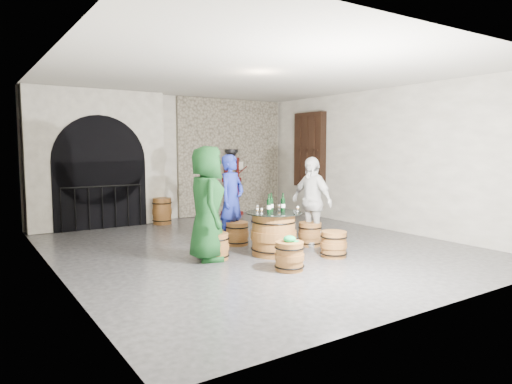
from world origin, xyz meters
TOP-DOWN VIEW (x-y plane):
  - ground at (0.00, 0.00)m, footprint 8.00×8.00m
  - wall_back at (0.00, 4.00)m, footprint 8.00×0.00m
  - wall_front at (0.00, -4.00)m, footprint 8.00×0.00m
  - wall_left at (-3.50, 0.00)m, footprint 0.00×8.00m
  - wall_right at (3.50, 0.00)m, footprint 0.00×8.00m
  - ceiling at (0.00, 0.00)m, footprint 8.00×8.00m
  - stone_facing_panel at (1.80, 3.94)m, footprint 3.20×0.12m
  - arched_opening at (-1.90, 3.74)m, footprint 3.10×0.60m
  - shuttered_window at (3.38, 2.40)m, footprint 0.23×1.10m
  - barrel_table at (-0.09, -0.78)m, footprint 0.97×0.97m
  - barrel_stool_left at (-1.10, -0.51)m, footprint 0.46×0.46m
  - barrel_stool_far at (-0.21, 0.25)m, footprint 0.46×0.46m
  - barrel_stool_right at (0.93, -0.56)m, footprint 0.46×0.46m
  - barrel_stool_near_right at (0.67, -1.49)m, footprint 0.46×0.46m
  - barrel_stool_near_left at (-0.48, -1.74)m, footprint 0.46×0.46m
  - green_cap at (-0.48, -1.74)m, footprint 0.24×0.19m
  - person_green at (-1.23, -0.48)m, footprint 0.87×1.07m
  - person_blue at (-0.23, 0.42)m, footprint 0.75×0.64m
  - person_white at (0.96, -0.55)m, footprint 0.49×1.02m
  - wine_bottle_left at (-0.22, -0.81)m, footprint 0.08×0.08m
  - wine_bottle_center at (0.09, -0.81)m, footprint 0.08×0.08m
  - wine_bottle_right at (-0.08, -0.69)m, footprint 0.08×0.08m
  - tasting_glass_a at (-0.38, -0.83)m, footprint 0.05×0.05m
  - tasting_glass_b at (0.20, -0.64)m, footprint 0.05×0.05m
  - tasting_glass_c at (-0.21, -0.46)m, footprint 0.05×0.05m
  - tasting_glass_d at (0.15, -0.60)m, footprint 0.05×0.05m
  - tasting_glass_e at (0.29, -0.96)m, footprint 0.05×0.05m
  - tasting_glass_f at (-0.43, -0.77)m, footprint 0.05×0.05m
  - side_barrel at (-0.51, 3.31)m, footprint 0.48×0.48m
  - corking_press at (1.70, 3.70)m, footprint 0.75×0.43m
  - control_box at (2.05, 3.86)m, footprint 0.18×0.10m

SIDE VIEW (x-z plane):
  - ground at x=0.00m, z-range 0.00..0.00m
  - barrel_stool_left at x=-1.10m, z-range 0.00..0.44m
  - barrel_stool_far at x=-0.21m, z-range 0.00..0.44m
  - barrel_stool_right at x=0.93m, z-range 0.00..0.44m
  - barrel_stool_near_right at x=0.67m, z-range 0.00..0.44m
  - barrel_stool_near_left at x=-0.48m, z-range 0.00..0.44m
  - side_barrel at x=-0.51m, z-range 0.00..0.64m
  - barrel_table at x=-0.09m, z-range 0.00..0.75m
  - green_cap at x=-0.48m, z-range 0.43..0.54m
  - tasting_glass_a at x=-0.38m, z-range 0.75..0.85m
  - tasting_glass_b at x=0.20m, z-range 0.75..0.85m
  - tasting_glass_c at x=-0.21m, z-range 0.75..0.85m
  - tasting_glass_d at x=0.15m, z-range 0.75..0.85m
  - tasting_glass_e at x=0.29m, z-range 0.75..0.85m
  - tasting_glass_f at x=-0.43m, z-range 0.75..0.85m
  - person_white at x=0.96m, z-range 0.00..1.69m
  - person_blue at x=-0.23m, z-range 0.00..1.74m
  - wine_bottle_left at x=-0.22m, z-range 0.72..1.04m
  - wine_bottle_center at x=0.09m, z-range 0.72..1.04m
  - wine_bottle_right at x=-0.08m, z-range 0.72..1.04m
  - person_green at x=-1.23m, z-range 0.00..1.90m
  - corking_press at x=1.70m, z-range 0.15..1.96m
  - control_box at x=2.05m, z-range 1.24..1.46m
  - arched_opening at x=-1.90m, z-range -0.01..3.18m
  - wall_back at x=0.00m, z-range -2.40..5.60m
  - wall_front at x=0.00m, z-range -2.40..5.60m
  - wall_left at x=-3.50m, z-range -2.40..5.60m
  - wall_right at x=3.50m, z-range -2.40..5.60m
  - stone_facing_panel at x=1.80m, z-range 0.01..3.19m
  - shuttered_window at x=3.38m, z-range 0.80..2.80m
  - ceiling at x=0.00m, z-range 3.20..3.20m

